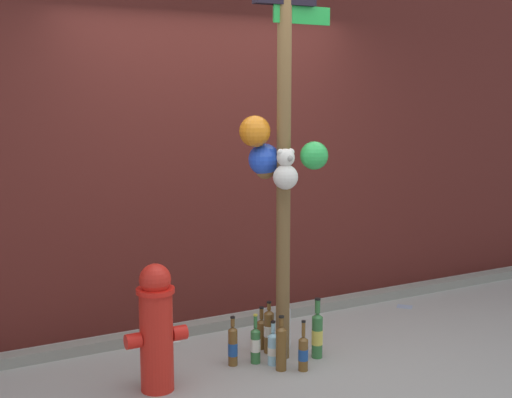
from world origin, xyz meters
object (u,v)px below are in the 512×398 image
object	(u,v)px
memorial_post	(280,129)
bottle_6	(255,344)
fire_hydrant	(156,327)
bottle_1	(281,347)
bottle_2	(303,352)
bottle_0	(317,334)
bottle_4	(269,330)
bottle_8	(233,346)
bottle_5	(262,332)
bottle_7	(273,348)
bottle_3	(285,325)

from	to	relation	value
memorial_post	bottle_6	bearing A→B (deg)	-177.36
fire_hydrant	bottle_1	bearing A→B (deg)	-7.00
bottle_1	memorial_post	bearing A→B (deg)	64.93
bottle_1	bottle_2	distance (m)	0.15
bottle_0	bottle_6	xyz separation A→B (m)	(-0.43, 0.12, -0.04)
fire_hydrant	bottle_1	world-z (taller)	fire_hydrant
memorial_post	bottle_4	size ratio (longest dim) A/B	7.29
bottle_6	fire_hydrant	bearing A→B (deg)	-173.32
bottle_6	bottle_2	bearing A→B (deg)	-50.31
bottle_4	bottle_8	bearing A→B (deg)	-165.24
bottle_5	bottle_8	bearing A→B (deg)	-150.77
bottle_2	bottle_7	world-z (taller)	bottle_2
bottle_0	bottle_3	size ratio (longest dim) A/B	1.11
bottle_6	bottle_8	xyz separation A→B (m)	(-0.16, 0.04, 0.00)
bottle_4	bottle_7	size ratio (longest dim) A/B	1.22
memorial_post	bottle_1	bearing A→B (deg)	-115.07
memorial_post	bottle_2	bearing A→B (deg)	-83.02
bottle_3	bottle_8	world-z (taller)	bottle_3
bottle_1	bottle_3	bearing A→B (deg)	55.74
bottle_1	bottle_8	bearing A→B (deg)	137.81
bottle_8	memorial_post	bearing A→B (deg)	-4.65
bottle_1	bottle_8	xyz separation A→B (m)	(-0.25, 0.23, -0.03)
bottle_0	bottle_6	bearing A→B (deg)	164.58
bottle_4	bottle_7	xyz separation A→B (m)	(-0.08, -0.21, -0.05)
memorial_post	bottle_8	distance (m)	1.52
memorial_post	bottle_4	bearing A→B (deg)	96.00
fire_hydrant	bottle_0	size ratio (longest dim) A/B	1.88
bottle_3	bottle_2	bearing A→B (deg)	-104.11
bottle_0	bottle_4	size ratio (longest dim) A/B	1.14
bottle_1	bottle_2	xyz separation A→B (m)	(0.13, -0.08, -0.04)
bottle_2	bottle_5	xyz separation A→B (m)	(-0.06, 0.49, -0.00)
bottle_7	bottle_5	bearing A→B (deg)	76.20
bottle_6	bottle_8	bearing A→B (deg)	166.81
bottle_0	bottle_3	world-z (taller)	bottle_0
bottle_6	bottle_7	distance (m)	0.13
memorial_post	bottle_7	world-z (taller)	memorial_post
bottle_0	bottle_2	world-z (taller)	bottle_0
bottle_1	bottle_8	size ratio (longest dim) A/B	1.09
bottle_0	memorial_post	bearing A→B (deg)	152.27
bottle_0	bottle_5	bearing A→B (deg)	128.22
fire_hydrant	bottle_6	xyz separation A→B (m)	(0.75, 0.09, -0.28)
bottle_1	bottle_6	size ratio (longest dim) A/B	1.09
fire_hydrant	bottle_2	bearing A→B (deg)	-10.51
bottle_2	bottle_5	size ratio (longest dim) A/B	1.11
bottle_4	bottle_5	bearing A→B (deg)	96.20
bottle_1	bottle_2	world-z (taller)	bottle_1
bottle_2	bottle_8	xyz separation A→B (m)	(-0.38, 0.31, 0.01)
bottle_4	bottle_8	world-z (taller)	bottle_4
bottle_6	bottle_7	world-z (taller)	bottle_6
memorial_post	bottle_1	xyz separation A→B (m)	(-0.09, -0.20, -1.46)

